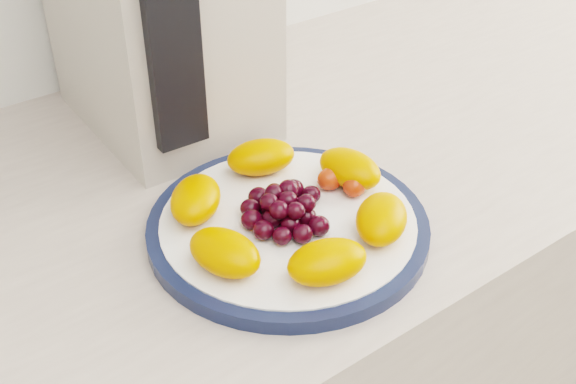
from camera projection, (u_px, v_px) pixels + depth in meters
plate_rim at (288, 227)px, 0.72m from camera, size 0.28×0.28×0.01m
plate_face at (288, 226)px, 0.72m from camera, size 0.25×0.25×0.02m
appliance_panel at (172, 37)px, 0.71m from camera, size 0.06×0.02×0.24m
fruit_plate at (292, 205)px, 0.70m from camera, size 0.24×0.24×0.04m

